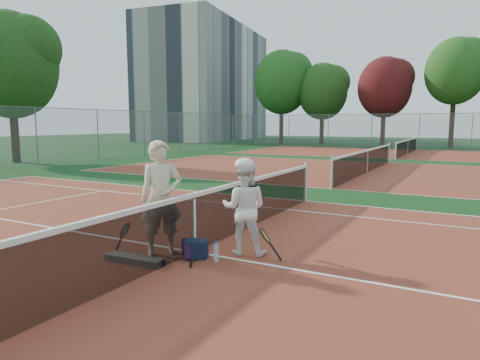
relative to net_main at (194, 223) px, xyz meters
name	(u,v)px	position (x,y,z in m)	size (l,w,h in m)	color
ground	(194,252)	(0.00, 0.00, -0.51)	(130.00, 130.00, 0.00)	#0E3313
court_main	(194,252)	(0.00, 0.00, -0.51)	(23.77, 10.97, 0.01)	maroon
court_far_a	(367,172)	(0.00, 13.50, -0.51)	(23.77, 10.97, 0.01)	maroon
court_far_b	(407,154)	(0.00, 27.00, -0.51)	(23.77, 10.97, 0.01)	maroon
net_main	(194,223)	(0.00, 0.00, 0.00)	(0.10, 10.98, 1.02)	black
net_far_a	(367,161)	(0.00, 13.50, 0.00)	(0.10, 10.98, 1.02)	black
net_far_b	(408,147)	(0.00, 27.00, 0.00)	(0.10, 10.98, 1.02)	black
fence_back	(419,131)	(0.00, 34.00, 0.99)	(32.00, 0.06, 3.00)	slate
apartment_block	(207,84)	(-28.00, 44.00, 6.99)	(10.00, 22.00, 15.00)	beige
player_a	(161,198)	(-0.42, -0.33, 0.44)	(0.69, 0.45, 1.90)	beige
player_b	(244,208)	(0.78, 0.34, 0.26)	(0.75, 0.59, 1.55)	white
racket_red	(125,239)	(-0.92, -0.66, -0.23)	(0.29, 0.27, 0.55)	maroon
racket_black_held	(265,244)	(1.22, 0.21, -0.25)	(0.36, 0.27, 0.51)	black
racket_spare	(193,258)	(0.17, -0.29, -0.49)	(0.60, 0.27, 0.04)	black
sports_bag_navy	(196,249)	(0.19, -0.23, -0.36)	(0.37, 0.25, 0.29)	black
sports_bag_purple	(190,249)	(0.08, -0.24, -0.37)	(0.34, 0.23, 0.27)	black
net_cover_canvas	(134,260)	(-0.52, -0.90, -0.46)	(1.01, 0.23, 0.11)	#635F5A
water_bottle	(216,253)	(0.60, -0.27, -0.36)	(0.09, 0.09, 0.30)	#C9E6FF
tree_back_0	(282,82)	(-14.28, 37.45, 6.01)	(5.93, 5.93, 9.95)	#382314
tree_back_1	(323,92)	(-9.93, 38.05, 4.94)	(5.10, 5.10, 8.40)	#382314
tree_back_maroon	(385,88)	(-3.64, 37.51, 5.07)	(5.04, 5.04, 8.50)	#382314
tree_back_3	(455,72)	(2.35, 37.50, 6.23)	(5.14, 5.14, 9.72)	#382314
tree_left_1	(10,65)	(-18.32, 9.21, 4.79)	(5.02, 5.02, 8.20)	#382314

